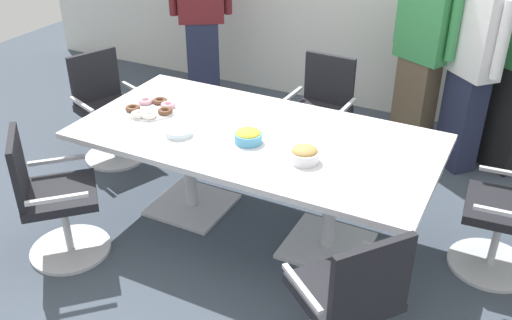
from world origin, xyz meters
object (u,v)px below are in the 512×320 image
at_px(snack_bowl_cookies, 304,154).
at_px(plate_stack, 178,132).
at_px(conference_table, 256,150).
at_px(office_chair_0, 320,118).
at_px(person_standing_2, 472,65).
at_px(office_chair_1, 108,113).
at_px(donut_platter, 151,109).
at_px(office_chair_2, 53,203).
at_px(snack_bowl_chips_yellow, 248,136).
at_px(person_standing_0, 201,12).
at_px(office_chair_4, 511,217).
at_px(office_chair_3, 348,306).
at_px(person_standing_1, 422,49).

xyz_separation_m(snack_bowl_cookies, plate_stack, (-0.88, -0.05, -0.03)).
height_order(conference_table, office_chair_0, office_chair_0).
relative_size(office_chair_0, person_standing_2, 0.53).
distance_m(office_chair_1, donut_platter, 0.94).
bearing_deg(plate_stack, office_chair_2, -133.10).
distance_m(office_chair_2, snack_bowl_chips_yellow, 1.34).
bearing_deg(snack_bowl_cookies, person_standing_0, 135.13).
bearing_deg(person_standing_0, conference_table, 98.58).
xyz_separation_m(office_chair_0, donut_platter, (-0.87, -1.13, 0.36)).
xyz_separation_m(office_chair_1, person_standing_2, (2.72, 1.20, 0.50)).
height_order(office_chair_0, snack_bowl_chips_yellow, office_chair_0).
bearing_deg(snack_bowl_cookies, plate_stack, -176.46).
bearing_deg(plate_stack, snack_bowl_chips_yellow, 14.54).
height_order(office_chair_4, person_standing_2, person_standing_2).
xyz_separation_m(office_chair_3, donut_platter, (-1.82, 0.87, 0.36)).
height_order(person_standing_0, plate_stack, person_standing_0).
xyz_separation_m(office_chair_4, snack_bowl_chips_yellow, (-1.63, -0.43, 0.39)).
relative_size(office_chair_0, snack_bowl_cookies, 4.98).
bearing_deg(snack_bowl_cookies, office_chair_3, -51.86).
bearing_deg(office_chair_2, donut_platter, 122.36).
bearing_deg(office_chair_3, plate_stack, 103.82).
bearing_deg(snack_bowl_chips_yellow, person_standing_2, 56.86).
bearing_deg(conference_table, office_chair_3, -42.41).
relative_size(office_chair_1, plate_stack, 5.01).
height_order(person_standing_0, snack_bowl_cookies, person_standing_0).
bearing_deg(person_standing_0, person_standing_2, 144.76).
relative_size(office_chair_2, office_chair_4, 1.00).
bearing_deg(person_standing_2, person_standing_0, 40.44).
xyz_separation_m(office_chair_0, office_chair_2, (-1.08, -1.98, 0.00)).
relative_size(office_chair_2, plate_stack, 5.01).
bearing_deg(person_standing_2, conference_table, 97.96).
height_order(office_chair_2, person_standing_0, person_standing_0).
relative_size(office_chair_2, person_standing_2, 0.53).
distance_m(person_standing_0, person_standing_2, 2.58).
distance_m(office_chair_0, person_standing_1, 1.01).
bearing_deg(office_chair_2, office_chair_0, 107.30).
relative_size(person_standing_2, snack_bowl_cookies, 9.47).
bearing_deg(plate_stack, office_chair_0, 69.97).
height_order(office_chair_2, person_standing_2, person_standing_2).
distance_m(office_chair_4, person_standing_1, 1.72).
distance_m(office_chair_4, snack_bowl_cookies, 1.36).
height_order(office_chair_4, plate_stack, office_chair_4).
xyz_separation_m(person_standing_2, donut_platter, (-1.94, -1.59, -0.13)).
xyz_separation_m(conference_table, donut_platter, (-0.83, -0.02, 0.15)).
bearing_deg(office_chair_4, person_standing_0, 61.42).
bearing_deg(person_standing_1, office_chair_3, 122.80).
height_order(person_standing_0, person_standing_1, person_standing_0).
xyz_separation_m(office_chair_2, person_standing_1, (1.74, 2.52, 0.54)).
xyz_separation_m(office_chair_0, office_chair_1, (-1.65, -0.74, 0.00)).
relative_size(conference_table, office_chair_1, 2.64).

